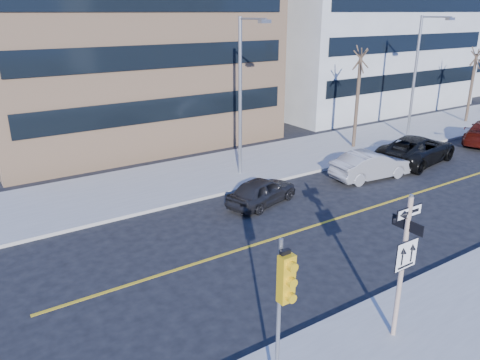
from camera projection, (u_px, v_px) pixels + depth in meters
ground at (328, 295)px, 14.66m from camera, size 120.00×120.00×0.00m
far_sidewalk at (395, 135)px, 33.40m from camera, size 66.00×6.00×0.15m
road_centerline at (445, 184)px, 24.03m from camera, size 40.00×0.14×0.01m
sign_pole at (403, 260)px, 11.86m from camera, size 0.92×0.92×4.06m
traffic_signal at (284, 292)px, 9.46m from camera, size 0.32×0.45×4.00m
parked_car_a at (262, 191)px, 21.35m from camera, size 2.49×4.05×1.29m
parked_car_b at (371, 165)px, 24.65m from camera, size 2.04×4.61×1.47m
parked_car_c at (417, 149)px, 27.27m from camera, size 3.58×6.11×1.59m
streetlight_a at (243, 88)px, 23.55m from camera, size 0.55×2.25×8.00m
streetlight_b at (419, 70)px, 30.84m from camera, size 0.55×2.25×8.00m
street_tree_west at (361, 61)px, 28.40m from camera, size 1.80×1.80×6.35m
street_tree_east at (476, 59)px, 35.59m from camera, size 1.80×1.80×5.75m
building_brick at (104, 2)px, 32.23m from camera, size 18.00×18.00×18.00m
building_grey_mid at (342, 21)px, 43.40m from camera, size 20.00×16.00×15.00m
building_grey_far at (449, 15)px, 56.51m from camera, size 18.00×18.00×16.00m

